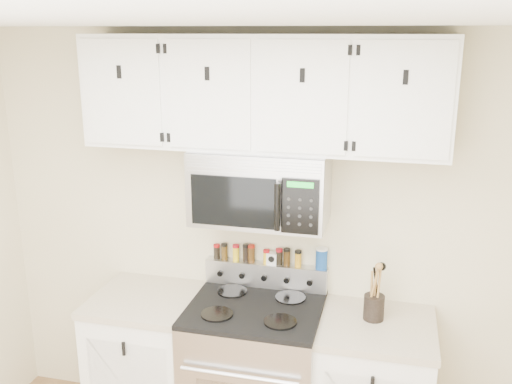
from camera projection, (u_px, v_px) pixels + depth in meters
back_wall at (267, 238)px, 3.49m from camera, size 3.50×0.01×2.50m
ceiling at (125, 23)px, 1.52m from camera, size 3.50×3.50×0.01m
range at (255, 376)px, 3.40m from camera, size 0.76×0.65×1.10m
base_cabinet_left at (150, 363)px, 3.59m from camera, size 0.64×0.62×0.92m
microwave at (260, 187)px, 3.21m from camera, size 0.76×0.44×0.42m
upper_cabinets at (262, 93)px, 3.09m from camera, size 2.00×0.35×0.62m
utensil_crock at (374, 305)px, 3.17m from camera, size 0.11×0.11×0.33m
kitchen_timer at (272, 258)px, 3.48m from camera, size 0.06×0.05×0.07m
salt_canister at (322, 259)px, 3.40m from camera, size 0.07×0.07×0.13m
spice_jar_0 at (217, 251)px, 3.56m from camera, size 0.04×0.04×0.09m
spice_jar_1 at (224, 251)px, 3.54m from camera, size 0.04×0.04×0.10m
spice_jar_2 at (236, 253)px, 3.53m from camera, size 0.04×0.04×0.10m
spice_jar_3 at (246, 253)px, 3.51m from camera, size 0.04×0.04×0.11m
spice_jar_4 at (251, 253)px, 3.50m from camera, size 0.04×0.04×0.11m
spice_jar_5 at (266, 256)px, 3.48m from camera, size 0.04×0.04×0.09m
spice_jar_6 at (279, 257)px, 3.46m from camera, size 0.04×0.04×0.10m
spice_jar_7 at (287, 257)px, 3.45m from camera, size 0.04×0.04×0.11m
spice_jar_8 at (298, 258)px, 3.44m from camera, size 0.04×0.04×0.10m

